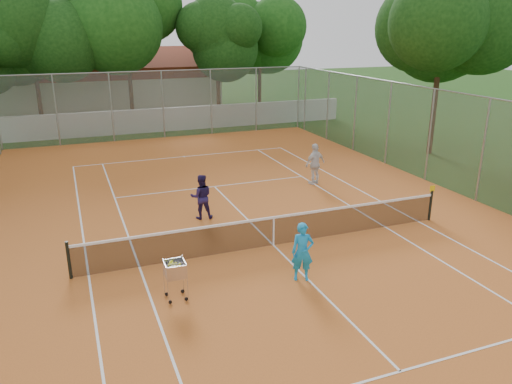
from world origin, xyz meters
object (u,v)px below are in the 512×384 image
object	(u,v)px
player_near	(302,252)
player_far_right	(315,164)
ball_hopper	(175,279)
tennis_net	(274,231)
clubhouse	(109,83)
player_far_left	(201,197)

from	to	relation	value
player_near	player_far_right	distance (m)	8.67
player_near	ball_hopper	distance (m)	3.38
player_near	ball_hopper	world-z (taller)	player_near
player_near	tennis_net	bearing A→B (deg)	106.77
clubhouse	tennis_net	bearing A→B (deg)	-86.05
tennis_net	player_far_left	size ratio (longest dim) A/B	7.44
clubhouse	player_near	distance (m)	31.37
player_near	ball_hopper	bearing A→B (deg)	-163.23
ball_hopper	player_near	bearing A→B (deg)	5.79
clubhouse	player_near	xyz separation A→B (m)	(1.85, -31.28, -1.38)
tennis_net	clubhouse	size ratio (longest dim) A/B	0.72
clubhouse	player_far_right	distance (m)	24.58
player_far_right	tennis_net	bearing A→B (deg)	35.92
tennis_net	player_near	distance (m)	2.31
tennis_net	player_near	world-z (taller)	player_near
tennis_net	player_far_left	distance (m)	3.40
player_near	player_far_left	xyz separation A→B (m)	(-1.31, 5.34, -0.00)
clubhouse	player_far_left	world-z (taller)	clubhouse
ball_hopper	player_far_left	bearing A→B (deg)	77.59
ball_hopper	tennis_net	bearing A→B (deg)	39.96
tennis_net	clubhouse	xyz separation A→B (m)	(-2.00, 29.00, 1.69)
player_far_left	player_far_right	world-z (taller)	player_far_right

